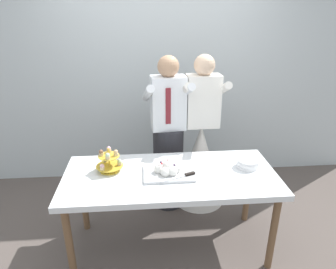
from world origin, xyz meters
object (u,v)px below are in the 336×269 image
object	(u,v)px
main_cake_tray	(169,170)
cupcake_stand	(109,162)
person_bride	(200,154)
plate_stack	(248,163)
person_groom	(168,143)
dessert_table	(170,182)

from	to	relation	value
main_cake_tray	cupcake_stand	bearing A→B (deg)	167.68
cupcake_stand	main_cake_tray	distance (m)	0.52
cupcake_stand	person_bride	size ratio (longest dim) A/B	0.14
main_cake_tray	person_bride	bearing A→B (deg)	60.46
cupcake_stand	plate_stack	world-z (taller)	cupcake_stand
person_groom	plate_stack	bearing A→B (deg)	-43.61
person_bride	person_groom	bearing A→B (deg)	-173.50
cupcake_stand	main_cake_tray	size ratio (longest dim) A/B	0.54
plate_stack	main_cake_tray	bearing A→B (deg)	-174.60
dessert_table	cupcake_stand	world-z (taller)	cupcake_stand
person_groom	person_bride	xyz separation A→B (m)	(0.36, 0.04, -0.16)
dessert_table	main_cake_tray	bearing A→B (deg)	-164.02
dessert_table	plate_stack	bearing A→B (deg)	5.18
person_groom	dessert_table	bearing A→B (deg)	-93.30
main_cake_tray	person_groom	size ratio (longest dim) A/B	0.26
dessert_table	person_bride	size ratio (longest dim) A/B	1.08
plate_stack	person_groom	bearing A→B (deg)	136.39
cupcake_stand	plate_stack	xyz separation A→B (m)	(1.20, -0.04, -0.05)
dessert_table	person_bride	xyz separation A→B (m)	(0.40, 0.72, -0.12)
dessert_table	cupcake_stand	distance (m)	0.55
dessert_table	person_groom	xyz separation A→B (m)	(0.04, 0.68, 0.05)
dessert_table	person_bride	bearing A→B (deg)	61.15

